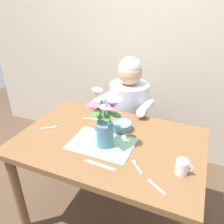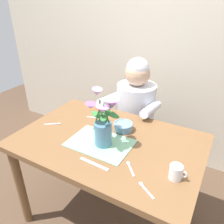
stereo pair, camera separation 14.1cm
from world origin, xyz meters
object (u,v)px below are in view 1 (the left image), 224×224
(seated_person, at_px, (128,118))
(flower_vase, at_px, (105,123))
(dinner_knife, at_px, (100,165))
(tea_cup, at_px, (182,167))
(ceramic_bowl, at_px, (122,126))

(seated_person, relative_size, flower_vase, 3.31)
(seated_person, relative_size, dinner_knife, 5.97)
(flower_vase, distance_m, tea_cup, 0.50)
(ceramic_bowl, xyz_separation_m, tea_cup, (0.44, -0.28, 0.01))
(dinner_knife, xyz_separation_m, tea_cup, (0.42, 0.12, 0.04))
(seated_person, xyz_separation_m, ceramic_bowl, (0.11, -0.47, 0.21))
(seated_person, relative_size, tea_cup, 12.20)
(seated_person, relative_size, ceramic_bowl, 8.35)
(ceramic_bowl, relative_size, dinner_knife, 0.72)
(seated_person, xyz_separation_m, tea_cup, (0.55, -0.75, 0.22))
(seated_person, xyz_separation_m, flower_vase, (0.08, -0.67, 0.34))
(dinner_knife, distance_m, tea_cup, 0.44)
(seated_person, distance_m, flower_vase, 0.76)
(seated_person, height_order, tea_cup, seated_person)
(tea_cup, bearing_deg, ceramic_bowl, 147.38)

